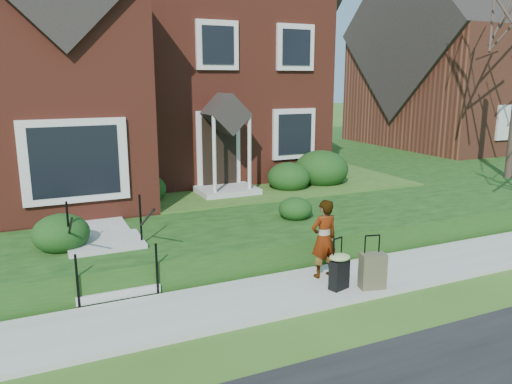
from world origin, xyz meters
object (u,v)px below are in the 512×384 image
front_steps (109,258)px  suitcase_olive (373,271)px  suitcase_black (339,269)px  woman (324,239)px

front_steps → suitcase_olive: size_ratio=2.09×
suitcase_black → suitcase_olive: suitcase_olive is taller
suitcase_black → suitcase_olive: size_ratio=0.97×
woman → suitcase_olive: size_ratio=1.54×
suitcase_olive → woman: bearing=135.0°
front_steps → suitcase_black: (3.61, -2.15, -0.03)m
woman → suitcase_black: bearing=83.3°
front_steps → suitcase_olive: front_steps is taller
suitcase_olive → front_steps: bearing=163.3°
front_steps → woman: 3.99m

